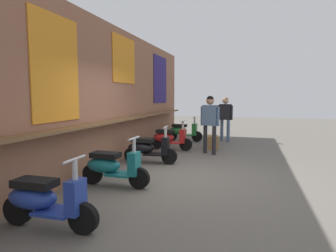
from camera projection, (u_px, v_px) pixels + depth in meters
ground_plane at (179, 176)px, 6.29m from camera, size 37.64×37.64×0.00m
market_stall_facade at (94, 95)px, 6.68m from camera, size 13.44×0.61×3.51m
scooter_blue at (43, 200)px, 3.77m from camera, size 0.46×1.40×0.97m
scooter_teal at (111, 166)px, 5.57m from camera, size 0.46×1.40×0.97m
scooter_black at (147, 148)px, 7.47m from camera, size 0.50×1.40×0.97m
scooter_red at (169, 138)px, 9.36m from camera, size 0.48×1.40×0.97m
scooter_green at (182, 131)px, 11.20m from camera, size 0.46×1.40×0.97m
shopper_browsing at (225, 114)px, 11.06m from camera, size 0.38×0.68×1.70m
shopper_passing at (210, 118)px, 8.62m from camera, size 0.30×0.58×1.74m
merchandise_crate at (212, 142)px, 9.54m from camera, size 0.59×0.50×0.43m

